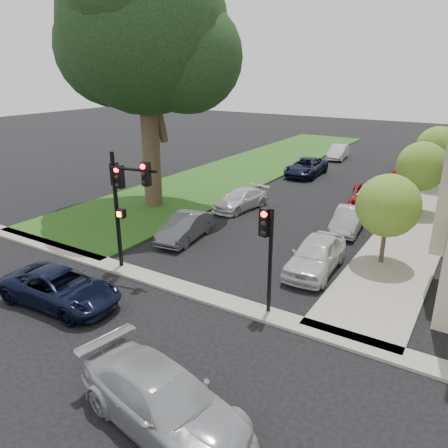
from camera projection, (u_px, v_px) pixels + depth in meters
The scene contains 21 objects.
ground at pixel (154, 312), 16.40m from camera, with size 140.00×140.00×0.00m, color black.
grass_strip at pixel (250, 167), 40.03m from camera, with size 8.00×44.00×0.12m, color #184C13.
sidewalk_right at pixel (438, 191), 32.18m from camera, with size 3.50×44.00×0.12m, color #9B9994.
sidewalk_cross at pixel (186, 289), 17.98m from camera, with size 60.00×1.00×0.12m, color #9B9994.
eucalyptus at pixel (143, 29), 25.35m from camera, with size 11.13×10.10×15.77m.
small_tree_a at pixel (388, 206), 19.49m from camera, with size 2.85×2.85×4.28m.
small_tree_b at pixel (422, 166), 26.53m from camera, with size 3.00×3.00×4.50m.
small_tree_c at pixel (438, 148), 32.07m from camera, with size 3.12×3.12×4.68m.
traffic_signal_main at pixel (123, 191), 18.62m from camera, with size 2.62×0.70×5.34m.
traffic_signal_secondary at pixel (267, 242), 15.41m from camera, with size 0.55×0.45×4.11m.
car_cross_near at pixel (61, 288), 16.75m from camera, with size 2.27×4.92×1.37m, color black.
car_cross_far at pixel (163, 400), 10.98m from camera, with size 2.15×5.29×1.54m, color #999BA0.
car_parked_0 at pixel (316, 255), 19.48m from camera, with size 1.86×4.62×1.57m, color silver.
car_parked_1 at pixel (348, 220), 24.32m from camera, with size 1.39×3.98×1.31m, color #999BA0.
car_parked_2 at pixel (371, 198), 28.01m from camera, with size 2.50×5.42×1.51m, color maroon.
car_parked_3 at pixel (400, 176), 34.36m from camera, with size 1.51×3.76×1.28m, color maroon.
car_parked_4 at pixel (412, 162), 39.14m from camera, with size 1.95×4.79×1.39m, color #999BA0.
car_parked_5 at pixel (185, 227), 23.14m from camera, with size 1.45×4.15×1.37m, color #3F4247.
car_parked_6 at pixel (241, 199), 28.18m from camera, with size 1.78×4.38×1.27m, color silver.
car_parked_8 at pixel (306, 167), 36.92m from camera, with size 2.44×5.29×1.47m, color black.
car_parked_9 at pixel (338, 152), 43.67m from camera, with size 1.47×4.23×1.39m, color silver.
Camera 1 is at (9.82, -10.74, 8.66)m, focal length 35.00 mm.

